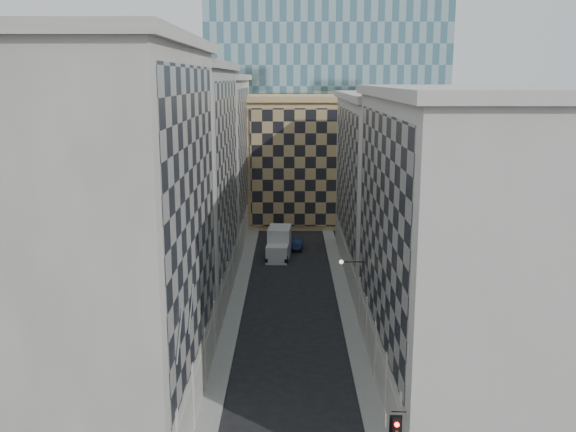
{
  "coord_description": "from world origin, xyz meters",
  "views": [
    {
      "loc": [
        -0.09,
        -27.57,
        21.22
      ],
      "look_at": [
        -0.23,
        15.53,
        11.95
      ],
      "focal_mm": 40.0,
      "sensor_mm": 36.0,
      "label": 1
    }
  ],
  "objects": [
    {
      "name": "bldg_left_a",
      "position": [
        -10.88,
        11.0,
        11.82
      ],
      "size": [
        10.8,
        22.8,
        23.7
      ],
      "color": "gray",
      "rests_on": "ground"
    },
    {
      "name": "box_truck",
      "position": [
        -1.43,
        47.39,
        1.54
      ],
      "size": [
        3.11,
        6.63,
        3.54
      ],
      "rotation": [
        0.0,
        0.0,
        -0.08
      ],
      "color": "silver",
      "rests_on": "ground"
    },
    {
      "name": "tan_block",
      "position": [
        2.0,
        67.9,
        9.44
      ],
      "size": [
        16.8,
        14.8,
        18.8
      ],
      "color": "tan",
      "rests_on": "ground"
    },
    {
      "name": "bldg_left_b",
      "position": [
        -10.88,
        33.0,
        11.32
      ],
      "size": [
        10.8,
        22.8,
        22.7
      ],
      "color": "gray",
      "rests_on": "ground"
    },
    {
      "name": "bracket_lamp",
      "position": [
        4.38,
        24.0,
        6.2
      ],
      "size": [
        1.98,
        0.36,
        0.36
      ],
      "color": "black",
      "rests_on": "ground"
    },
    {
      "name": "bldg_left_c",
      "position": [
        -10.88,
        55.0,
        10.83
      ],
      "size": [
        10.8,
        22.8,
        21.7
      ],
      "color": "gray",
      "rests_on": "ground"
    },
    {
      "name": "sidewalk_east",
      "position": [
        5.25,
        30.0,
        0.07
      ],
      "size": [
        1.5,
        100.0,
        0.15
      ],
      "primitive_type": "cube",
      "color": "gray",
      "rests_on": "ground"
    },
    {
      "name": "bldg_right_b",
      "position": [
        10.89,
        42.0,
        9.85
      ],
      "size": [
        10.8,
        28.8,
        19.7
      ],
      "color": "#AFABA0",
      "rests_on": "ground"
    },
    {
      "name": "flagpoles_left",
      "position": [
        -5.9,
        6.0,
        8.0
      ],
      "size": [
        0.1,
        6.33,
        2.33
      ],
      "color": "gray",
      "rests_on": "ground"
    },
    {
      "name": "church_tower",
      "position": [
        0.0,
        82.0,
        26.95
      ],
      "size": [
        7.2,
        7.2,
        51.5
      ],
      "color": "#2F2A24",
      "rests_on": "ground"
    },
    {
      "name": "bldg_right_a",
      "position": [
        10.88,
        15.0,
        10.32
      ],
      "size": [
        10.8,
        26.8,
        20.7
      ],
      "color": "#AFABA0",
      "rests_on": "ground"
    },
    {
      "name": "shop_sign",
      "position": [
        4.97,
        3.0,
        3.84
      ],
      "size": [
        1.13,
        0.67,
        0.75
      ],
      "rotation": [
        0.0,
        0.0,
        -0.06
      ],
      "color": "black",
      "rests_on": "ground"
    },
    {
      "name": "dark_car",
      "position": [
        0.84,
        51.17,
        0.64
      ],
      "size": [
        1.62,
        3.99,
        1.29
      ],
      "primitive_type": "imported",
      "rotation": [
        0.0,
        0.0,
        -0.07
      ],
      "color": "#0F1B37",
      "rests_on": "ground"
    },
    {
      "name": "sidewalk_west",
      "position": [
        -5.25,
        30.0,
        0.07
      ],
      "size": [
        1.5,
        100.0,
        0.15
      ],
      "primitive_type": "cube",
      "color": "gray",
      "rests_on": "ground"
    }
  ]
}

